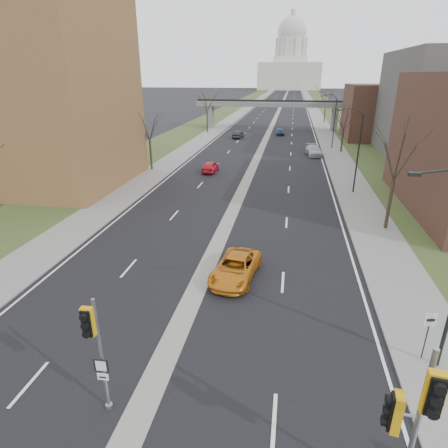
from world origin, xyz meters
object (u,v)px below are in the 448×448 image
(signal_pole_median, at_px, (95,340))
(car_right_near, at_px, (235,268))
(car_left_near, at_px, (210,166))
(car_left_far, at_px, (238,135))
(car_right_far, at_px, (280,132))
(signal_pole_right, at_px, (414,413))
(car_right_mid, at_px, (314,150))
(speed_limit_sign, at_px, (429,328))

(signal_pole_median, distance_m, car_right_near, 11.62)
(car_left_near, height_order, car_left_far, car_left_near)
(car_right_far, bearing_deg, car_left_near, -108.33)
(signal_pole_right, relative_size, car_right_far, 1.45)
(car_right_mid, bearing_deg, speed_limit_sign, -94.36)
(signal_pole_median, relative_size, speed_limit_sign, 2.07)
(car_right_mid, bearing_deg, signal_pole_right, -97.84)
(car_left_near, xyz_separation_m, car_right_near, (7.22, -26.38, 0.01))
(speed_limit_sign, bearing_deg, car_right_mid, 82.84)
(car_left_near, bearing_deg, car_right_near, 105.66)
(car_left_far, bearing_deg, car_right_mid, 140.07)
(car_right_near, bearing_deg, car_left_near, 112.97)
(car_right_near, distance_m, car_right_far, 59.81)
(car_left_near, height_order, car_right_far, car_left_near)
(signal_pole_right, bearing_deg, car_left_far, 108.48)
(car_left_far, relative_size, car_right_far, 1.07)
(car_right_far, bearing_deg, car_right_near, -95.84)
(car_left_far, bearing_deg, signal_pole_median, 100.20)
(signal_pole_median, bearing_deg, signal_pole_right, -10.55)
(signal_pole_median, distance_m, signal_pole_right, 9.87)
(car_left_far, bearing_deg, car_right_near, 104.37)
(car_left_far, distance_m, car_right_far, 9.75)
(signal_pole_median, xyz_separation_m, speed_limit_sign, (12.49, 5.14, -1.66))
(signal_pole_right, relative_size, car_left_far, 1.35)
(signal_pole_right, distance_m, car_right_near, 14.23)
(car_right_mid, xyz_separation_m, car_right_far, (-5.97, 20.27, -0.10))
(signal_pole_right, xyz_separation_m, car_right_far, (-6.02, 72.13, -3.03))
(signal_pole_right, distance_m, speed_limit_sign, 7.44)
(speed_limit_sign, relative_size, car_left_far, 0.57)
(car_left_far, height_order, car_right_mid, car_right_mid)
(signal_pole_median, height_order, car_right_mid, signal_pole_median)
(speed_limit_sign, height_order, car_right_far, speed_limit_sign)
(car_right_far, bearing_deg, signal_pole_median, -98.43)
(signal_pole_right, bearing_deg, signal_pole_median, 177.86)
(car_left_far, relative_size, car_right_mid, 0.80)
(signal_pole_right, bearing_deg, car_right_near, 124.33)
(speed_limit_sign, distance_m, car_right_near, 10.87)
(car_left_near, bearing_deg, signal_pole_right, 109.83)
(car_left_near, height_order, car_right_near, car_right_near)
(car_right_near, xyz_separation_m, car_right_mid, (6.42, 39.54, 0.05))
(car_left_near, bearing_deg, car_left_far, -89.09)
(car_left_near, xyz_separation_m, car_left_far, (-0.28, 27.79, -0.02))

